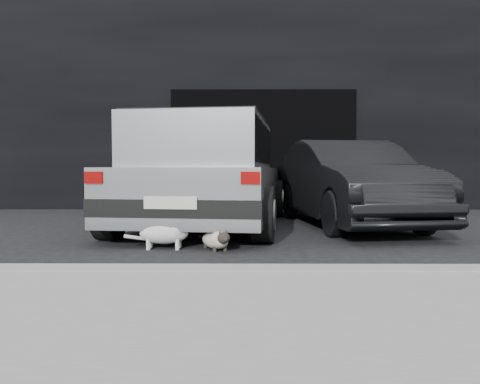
{
  "coord_description": "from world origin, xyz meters",
  "views": [
    {
      "loc": [
        0.55,
        -6.21,
        0.88
      ],
      "look_at": [
        0.52,
        -0.85,
        0.62
      ],
      "focal_mm": 35.0,
      "sensor_mm": 36.0,
      "label": 1
    }
  ],
  "objects_px": {
    "silver_hatchback": "(208,169)",
    "cat_white": "(167,232)",
    "second_car": "(348,183)",
    "cat_siamese": "(217,240)"
  },
  "relations": [
    {
      "from": "silver_hatchback",
      "to": "cat_siamese",
      "type": "relative_size",
      "value": 7.06
    },
    {
      "from": "silver_hatchback",
      "to": "cat_white",
      "type": "height_order",
      "value": "silver_hatchback"
    },
    {
      "from": "second_car",
      "to": "cat_white",
      "type": "height_order",
      "value": "second_car"
    },
    {
      "from": "cat_siamese",
      "to": "second_car",
      "type": "bearing_deg",
      "value": -155.42
    },
    {
      "from": "second_car",
      "to": "cat_siamese",
      "type": "relative_size",
      "value": 6.18
    },
    {
      "from": "cat_siamese",
      "to": "cat_white",
      "type": "relative_size",
      "value": 0.81
    },
    {
      "from": "second_car",
      "to": "cat_siamese",
      "type": "height_order",
      "value": "second_car"
    },
    {
      "from": "silver_hatchback",
      "to": "cat_white",
      "type": "bearing_deg",
      "value": -91.89
    },
    {
      "from": "silver_hatchback",
      "to": "cat_white",
      "type": "relative_size",
      "value": 5.71
    },
    {
      "from": "cat_siamese",
      "to": "cat_white",
      "type": "height_order",
      "value": "cat_white"
    }
  ]
}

